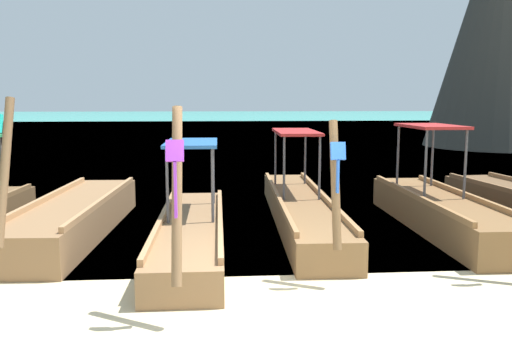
{
  "coord_description": "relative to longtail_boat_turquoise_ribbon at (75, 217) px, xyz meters",
  "views": [
    {
      "loc": [
        -0.68,
        -5.88,
        2.56
      ],
      "look_at": [
        0.0,
        3.33,
        1.3
      ],
      "focal_mm": 35.85,
      "sensor_mm": 36.0,
      "label": 1
    }
  ],
  "objects": [
    {
      "name": "karst_rock",
      "position": [
        18.85,
        18.03,
        6.9
      ],
      "size": [
        8.96,
        8.2,
        15.27
      ],
      "color": "#383833",
      "rests_on": "ground"
    },
    {
      "name": "longtail_boat_violet_ribbon",
      "position": [
        2.27,
        -1.08,
        -0.02
      ],
      "size": [
        1.1,
        5.96,
        2.5
      ],
      "color": "olive",
      "rests_on": "ground"
    },
    {
      "name": "longtail_boat_green_ribbon",
      "position": [
        7.17,
        -0.14,
        0.05
      ],
      "size": [
        1.19,
        5.76,
        2.87
      ],
      "color": "brown",
      "rests_on": "ground"
    },
    {
      "name": "longtail_boat_blue_ribbon",
      "position": [
        4.47,
        0.6,
        -0.01
      ],
      "size": [
        1.21,
        7.25,
        2.3
      ],
      "color": "brown",
      "rests_on": "ground"
    },
    {
      "name": "longtail_boat_turquoise_ribbon",
      "position": [
        0.0,
        0.0,
        0.0
      ],
      "size": [
        1.44,
        5.87,
        2.62
      ],
      "color": "olive",
      "rests_on": "ground"
    },
    {
      "name": "ground",
      "position": [
        3.44,
        -3.94,
        -0.34
      ],
      "size": [
        120.0,
        120.0,
        0.0
      ],
      "primitive_type": "plane",
      "color": "beige"
    },
    {
      "name": "sea_water",
      "position": [
        3.44,
        57.39,
        -0.34
      ],
      "size": [
        120.0,
        120.0,
        0.0
      ],
      "primitive_type": "plane",
      "color": "#2DB29E",
      "rests_on": "ground"
    }
  ]
}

